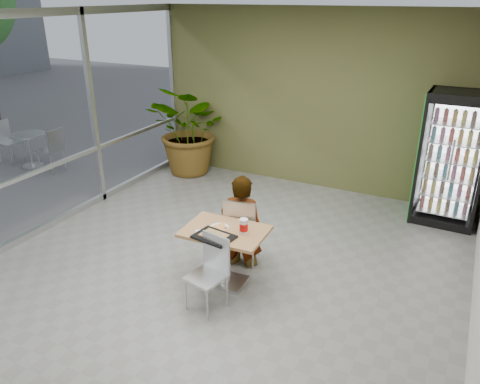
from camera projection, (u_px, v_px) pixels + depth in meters
name	position (u px, v px, depth m)	size (l,w,h in m)	color
ground	(218.00, 273.00, 6.14)	(7.00, 7.00, 0.00)	gray
room_envelope	(216.00, 157.00, 5.51)	(6.00, 7.00, 3.20)	silver
storefront_frame	(35.00, 127.00, 6.76)	(0.10, 7.00, 3.20)	#B3B6B8
dining_table	(225.00, 245.00, 5.73)	(1.03, 0.74, 0.75)	tan
chair_far	(241.00, 227.00, 6.13)	(0.50, 0.50, 0.96)	#B3B6B8
chair_near	(211.00, 266.00, 5.33)	(0.46, 0.46, 0.88)	#B3B6B8
seated_woman	(242.00, 230.00, 6.21)	(0.58, 0.37, 1.56)	black
pizza_plate	(219.00, 227.00, 5.69)	(0.28, 0.23, 0.03)	white
soda_cup	(244.00, 226.00, 5.54)	(0.10, 0.10, 0.18)	white
napkin_stack	(202.00, 233.00, 5.56)	(0.15, 0.15, 0.02)	white
cafeteria_tray	(214.00, 237.00, 5.46)	(0.46, 0.33, 0.03)	black
beverage_fridge	(452.00, 159.00, 7.17)	(0.96, 0.75, 2.07)	black
potted_plant	(192.00, 130.00, 9.20)	(1.62, 1.40, 1.80)	#285B24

